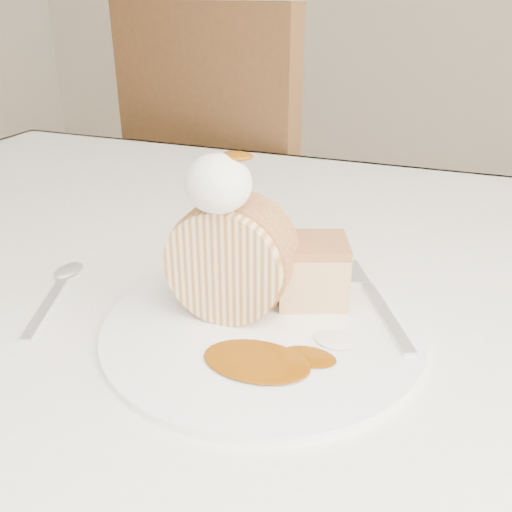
% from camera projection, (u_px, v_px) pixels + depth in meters
% --- Properties ---
extents(table, '(1.40, 0.90, 0.75)m').
position_uv_depth(table, '(259.00, 327.00, 0.69)').
color(table, white).
rests_on(table, ground).
extents(chair_far, '(0.60, 0.60, 1.01)m').
position_uv_depth(chair_far, '(238.00, 195.00, 1.38)').
color(chair_far, brown).
rests_on(chair_far, ground).
extents(plate, '(0.37, 0.37, 0.01)m').
position_uv_depth(plate, '(262.00, 328.00, 0.52)').
color(plate, white).
rests_on(plate, table).
extents(roulade_slice, '(0.11, 0.06, 0.11)m').
position_uv_depth(roulade_slice, '(231.00, 259.00, 0.52)').
color(roulade_slice, beige).
rests_on(roulade_slice, plate).
extents(cake_chunk, '(0.08, 0.08, 0.05)m').
position_uv_depth(cake_chunk, '(312.00, 274.00, 0.55)').
color(cake_chunk, '#CC844D').
rests_on(cake_chunk, plate).
extents(whipped_cream, '(0.06, 0.06, 0.05)m').
position_uv_depth(whipped_cream, '(218.00, 184.00, 0.46)').
color(whipped_cream, white).
rests_on(whipped_cream, roulade_slice).
extents(caramel_drizzle, '(0.03, 0.02, 0.01)m').
position_uv_depth(caramel_drizzle, '(236.00, 148.00, 0.46)').
color(caramel_drizzle, '#6E3604').
rests_on(caramel_drizzle, whipped_cream).
extents(caramel_pool, '(0.11, 0.09, 0.00)m').
position_uv_depth(caramel_pool, '(256.00, 361.00, 0.46)').
color(caramel_pool, '#6E3604').
rests_on(caramel_pool, plate).
extents(fork, '(0.10, 0.16, 0.00)m').
position_uv_depth(fork, '(387.00, 316.00, 0.53)').
color(fork, silver).
rests_on(fork, plate).
extents(spoon, '(0.07, 0.14, 0.00)m').
position_uv_depth(spoon, '(46.00, 307.00, 0.56)').
color(spoon, silver).
rests_on(spoon, table).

